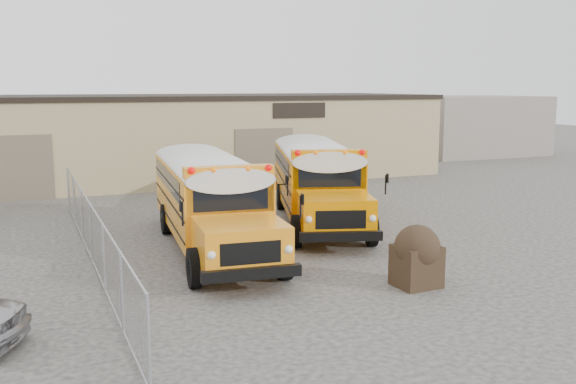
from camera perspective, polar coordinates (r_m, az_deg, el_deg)
name	(u,v)px	position (r m, az deg, el deg)	size (l,w,h in m)	color
ground	(318,266)	(18.79, 2.67, -6.62)	(120.00, 120.00, 0.00)	#302D2C
warehouse	(167,136)	(37.22, -10.68, 4.93)	(30.20, 10.20, 4.67)	tan
chainlink_fence	(91,233)	(19.85, -17.09, -3.48)	(0.07, 18.07, 1.81)	#999CA2
distant_building_right	(466,125)	(51.41, 15.54, 5.76)	(10.00, 8.00, 4.40)	gray
school_bus_left	(183,169)	(27.11, -9.30, 2.03)	(3.57, 10.59, 3.04)	orange
school_bus_right	(299,156)	(31.26, 1.02, 3.18)	(5.64, 10.82, 3.09)	orange
tarp_bundle	(417,255)	(17.09, 11.38, -5.51)	(1.20, 1.20, 1.64)	black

